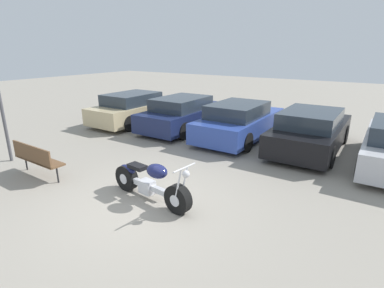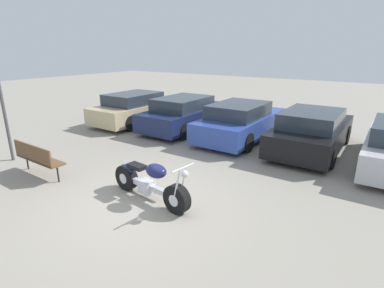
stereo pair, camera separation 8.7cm
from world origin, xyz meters
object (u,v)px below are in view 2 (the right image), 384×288
object	(u,v)px
parked_car_navy	(186,114)
parked_car_blue	(241,122)
parked_car_champagne	(137,108)
park_bench	(37,157)
motorcycle	(149,182)
parked_car_black	(312,131)

from	to	relation	value
parked_car_navy	parked_car_blue	distance (m)	2.50
parked_car_champagne	parked_car_navy	distance (m)	2.51
parked_car_champagne	parked_car_blue	size ratio (longest dim) A/B	1.00
park_bench	motorcycle	bearing A→B (deg)	11.24
parked_car_black	park_bench	world-z (taller)	parked_car_black
motorcycle	park_bench	world-z (taller)	motorcycle
parked_car_blue	parked_car_navy	bearing A→B (deg)	179.45
parked_car_blue	park_bench	xyz separation A→B (m)	(-2.87, -6.14, -0.10)
parked_car_blue	parked_car_champagne	bearing A→B (deg)	-177.36
parked_car_navy	parked_car_blue	xyz separation A→B (m)	(2.50, -0.02, 0.00)
motorcycle	parked_car_navy	size ratio (longest dim) A/B	0.51
park_bench	parked_car_champagne	bearing A→B (deg)	109.86
parked_car_champagne	park_bench	bearing A→B (deg)	-70.14
parked_car_navy	parked_car_blue	world-z (taller)	same
parked_car_champagne	park_bench	size ratio (longest dim) A/B	2.63
parked_car_navy	park_bench	xyz separation A→B (m)	(-0.36, -6.17, -0.10)
motorcycle	parked_car_navy	world-z (taller)	parked_car_navy
parked_car_navy	parked_car_blue	size ratio (longest dim) A/B	1.00
parked_car_black	parked_car_navy	bearing A→B (deg)	-179.77
parked_car_navy	parked_car_champagne	bearing A→B (deg)	-174.19
parked_car_champagne	parked_car_blue	xyz separation A→B (m)	(5.00, 0.23, 0.00)
parked_car_navy	parked_car_blue	bearing A→B (deg)	-0.55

